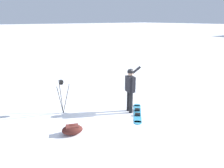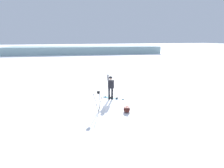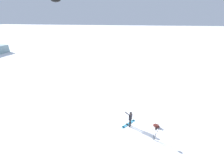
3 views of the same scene
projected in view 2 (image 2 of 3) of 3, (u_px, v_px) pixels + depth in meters
The scene contains 6 objects.
ground_plane at pixel (117, 101), 13.45m from camera, with size 300.00×300.00×0.00m, color white.
snowboarder at pixel (111, 85), 13.63m from camera, with size 0.75×0.46×1.79m.
snowboard at pixel (114, 98), 14.09m from camera, with size 1.36×1.46×0.10m.
gear_bag_large at pixel (127, 109), 11.48m from camera, with size 0.77×0.63×0.32m.
camera_tripod at pixel (98, 97), 11.19m from camera, with size 0.54×0.49×1.35m.
distant_ridge at pixel (84, 50), 56.92m from camera, with size 16.81×45.34×2.13m.
Camera 2 is at (-12.03, 4.32, 4.37)m, focal length 30.04 mm.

